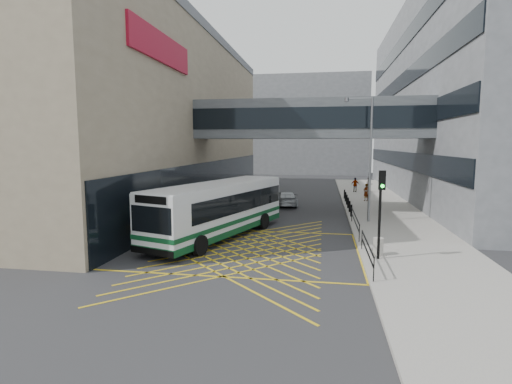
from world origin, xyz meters
The scene contains 18 objects.
ground centered at (0.00, 0.00, 0.00)m, with size 120.00×120.00×0.00m, color #333335.
building_whsmith centered at (-17.98, 16.00, 8.00)m, with size 24.17×42.00×16.00m.
building_far centered at (-2.00, 60.00, 9.00)m, with size 28.00×16.00×18.00m, color slate.
skybridge centered at (3.00, 12.00, 7.50)m, with size 20.00×4.10×3.00m.
pavement centered at (9.00, 15.00, 0.08)m, with size 6.00×54.00×0.16m, color #A6A198.
box_junction centered at (0.00, 0.00, 0.00)m, with size 12.00×9.00×0.01m.
bus centered at (-1.96, 2.57, 1.75)m, with size 6.17×11.92×3.27m.
car_white centered at (-4.50, 5.12, 0.71)m, with size 1.83×4.46×1.42m, color white.
car_dark centered at (-2.40, 9.08, 0.78)m, with size 1.96×5.01×1.57m, color black.
car_silver centered at (0.83, 15.57, 0.71)m, with size 1.94×4.58×1.43m, color #9FA3A8.
traffic_light centered at (6.77, -1.30, 2.90)m, with size 0.31×0.49×4.21m.
street_lamp centered at (7.12, 8.28, 5.05)m, with size 1.95×0.36×8.58m.
litter_bin centered at (6.84, -0.53, 0.59)m, with size 0.49×0.49×0.85m, color #ADA89E.
kerb_railings centered at (6.15, 1.78, 0.88)m, with size 0.05×12.54×1.00m.
bollards centered at (6.25, 15.00, 0.61)m, with size 0.14×10.14×0.90m.
pedestrian_a centered at (8.18, 18.72, 0.98)m, with size 0.66×0.47×1.65m, color gray.
pedestrian_b centered at (9.31, 26.38, 0.97)m, with size 0.79×0.46×1.61m, color gray.
pedestrian_c centered at (7.74, 25.93, 0.97)m, with size 0.96×0.46×1.62m, color gray.
Camera 1 is at (4.10, -20.31, 5.57)m, focal length 28.00 mm.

